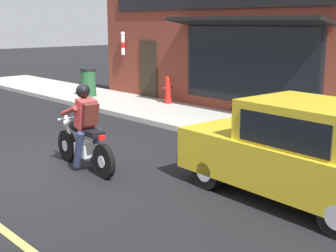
# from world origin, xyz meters

# --- Properties ---
(ground_plane) EXTENTS (80.00, 80.00, 0.00)m
(ground_plane) POSITION_xyz_m (0.00, 0.00, 0.00)
(ground_plane) COLOR black
(sidewalk_curb) EXTENTS (2.60, 22.00, 0.14)m
(sidewalk_curb) POSITION_xyz_m (5.17, 3.00, 0.07)
(sidewalk_curb) COLOR #ADAAA3
(sidewalk_curb) RESTS_ON ground
(storefront_building) EXTENTS (1.25, 10.73, 4.20)m
(storefront_building) POSITION_xyz_m (6.69, 1.55, 2.11)
(storefront_building) COLOR maroon
(storefront_building) RESTS_ON ground
(motorcycle_with_rider) EXTENTS (0.58, 2.02, 1.62)m
(motorcycle_with_rider) POSITION_xyz_m (0.47, -0.67, 0.68)
(motorcycle_with_rider) COLOR black
(motorcycle_with_rider) RESTS_ON ground
(car_hatchback) EXTENTS (1.82, 3.86, 1.57)m
(car_hatchback) POSITION_xyz_m (2.06, -4.24, 0.77)
(car_hatchback) COLOR black
(car_hatchback) RESTS_ON ground
(traffic_cone) EXTENTS (0.36, 0.36, 0.60)m
(traffic_cone) POSITION_xyz_m (4.55, -3.24, 0.43)
(traffic_cone) COLOR black
(traffic_cone) RESTS_ON sidewalk_curb
(fire_hydrant) EXTENTS (0.36, 0.24, 0.88)m
(fire_hydrant) POSITION_xyz_m (6.04, 3.09, 0.57)
(fire_hydrant) COLOR red
(fire_hydrant) RESTS_ON sidewalk_curb
(trash_bin) EXTENTS (0.56, 0.56, 0.98)m
(trash_bin) POSITION_xyz_m (5.00, 6.15, 0.64)
(trash_bin) COLOR #23512D
(trash_bin) RESTS_ON sidewalk_curb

